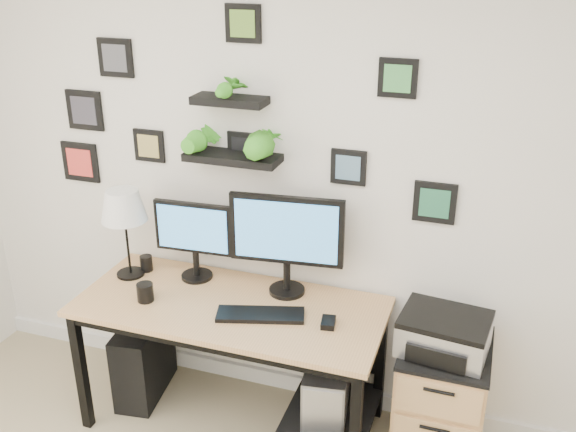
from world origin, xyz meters
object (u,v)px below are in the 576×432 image
at_px(pc_tower_black, 144,358).
at_px(mug, 145,292).
at_px(desk, 240,322).
at_px(table_lamp, 124,208).
at_px(pc_tower_grey, 327,397).
at_px(monitor_right, 287,237).
at_px(file_cabinet, 440,402).
at_px(printer, 444,334).
at_px(monitor_left, 194,235).

bearing_deg(pc_tower_black, mug, -53.61).
bearing_deg(desk, mug, -162.98).
relative_size(table_lamp, pc_tower_grey, 0.98).
xyz_separation_m(monitor_right, mug, (-0.67, -0.31, -0.28)).
bearing_deg(pc_tower_grey, desk, -177.11).
xyz_separation_m(file_cabinet, printer, (-0.02, -0.04, 0.43)).
relative_size(table_lamp, mug, 5.22).
distance_m(desk, monitor_right, 0.52).
bearing_deg(desk, printer, 1.26).
distance_m(desk, monitor_left, 0.53).
bearing_deg(pc_tower_grey, pc_tower_black, 179.90).
bearing_deg(file_cabinet, mug, -172.51).
height_order(mug, printer, printer).
bearing_deg(printer, pc_tower_black, 179.88).
height_order(pc_tower_black, pc_tower_grey, pc_tower_grey).
xyz_separation_m(monitor_left, file_cabinet, (1.39, -0.11, -0.68)).
bearing_deg(mug, monitor_right, 25.09).
xyz_separation_m(monitor_right, file_cabinet, (0.86, -0.11, -0.74)).
relative_size(monitor_left, pc_tower_black, 0.96).
xyz_separation_m(mug, printer, (1.51, 0.17, -0.03)).
bearing_deg(table_lamp, printer, -1.85).
bearing_deg(table_lamp, monitor_right, 5.87).
xyz_separation_m(monitor_right, printer, (0.84, -0.15, -0.31)).
distance_m(monitor_right, file_cabinet, 1.14).
distance_m(monitor_left, pc_tower_black, 0.85).
height_order(monitor_right, printer, monitor_right).
height_order(monitor_left, pc_tower_black, monitor_left).
bearing_deg(table_lamp, pc_tower_grey, -2.66).
height_order(pc_tower_grey, printer, printer).
bearing_deg(pc_tower_black, monitor_left, 16.64).
height_order(table_lamp, pc_tower_black, table_lamp).
bearing_deg(file_cabinet, pc_tower_grey, -176.66).
bearing_deg(monitor_right, monitor_left, -179.26).
bearing_deg(pc_tower_grey, mug, -170.03).
xyz_separation_m(desk, mug, (-0.47, -0.14, 0.17)).
xyz_separation_m(pc_tower_grey, printer, (0.56, -0.00, 0.52)).
distance_m(desk, file_cabinet, 1.10).
distance_m(pc_tower_grey, printer, 0.76).
xyz_separation_m(mug, pc_tower_grey, (0.95, 0.17, -0.55)).
xyz_separation_m(desk, pc_tower_grey, (0.48, 0.02, -0.38)).
relative_size(table_lamp, pc_tower_black, 1.09).
relative_size(monitor_left, file_cabinet, 0.67).
bearing_deg(table_lamp, pc_tower_black, -40.12).
height_order(pc_tower_grey, file_cabinet, file_cabinet).
height_order(monitor_left, pc_tower_grey, monitor_left).
bearing_deg(monitor_right, table_lamp, -174.13).
distance_m(monitor_right, mug, 0.79).
bearing_deg(pc_tower_black, desk, -10.07).
relative_size(desk, pc_tower_black, 3.43).
relative_size(monitor_left, printer, 1.02).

